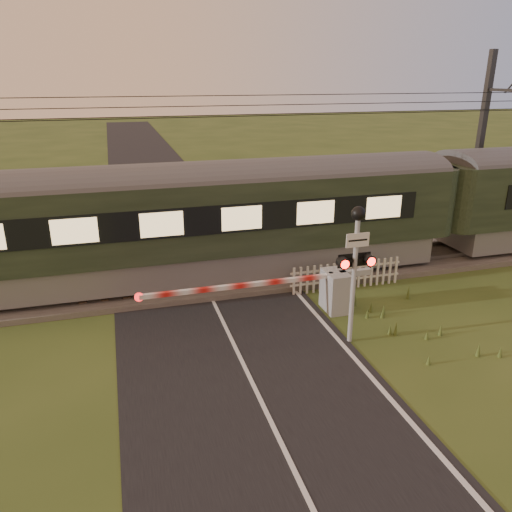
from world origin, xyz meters
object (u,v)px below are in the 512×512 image
object	(u,v)px
boom_gate	(326,290)
crossing_signal	(356,251)
train	(437,203)
catenary_mast	(481,143)
picket_fence	(346,275)

from	to	relation	value
boom_gate	crossing_signal	world-z (taller)	crossing_signal
train	boom_gate	xyz separation A→B (m)	(-5.83, -3.25, -1.48)
train	crossing_signal	bearing A→B (deg)	-139.32
train	catenary_mast	bearing A→B (deg)	33.00
picket_fence	train	bearing A→B (deg)	22.73
picket_fence	catenary_mast	xyz separation A→B (m)	(7.96, 4.13, 3.50)
train	boom_gate	bearing A→B (deg)	-150.89
catenary_mast	picket_fence	bearing A→B (deg)	-152.59
train	picket_fence	distance (m)	5.18
crossing_signal	picket_fence	world-z (taller)	crossing_signal
train	crossing_signal	world-z (taller)	train
train	picket_fence	world-z (taller)	train
train	picket_fence	xyz separation A→B (m)	(-4.52, -1.89, -1.69)
crossing_signal	catenary_mast	size ratio (longest dim) A/B	0.48
picket_fence	boom_gate	bearing A→B (deg)	-134.08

